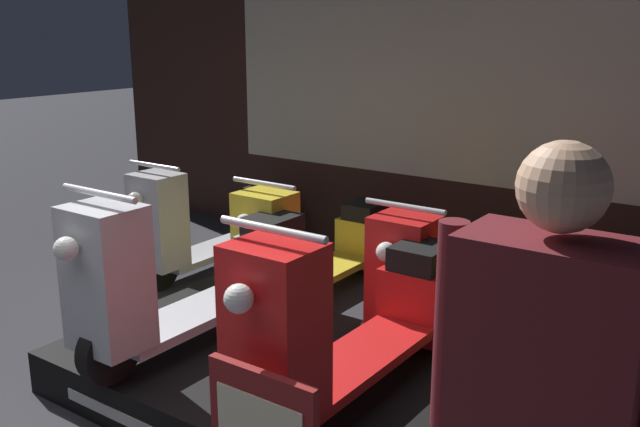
% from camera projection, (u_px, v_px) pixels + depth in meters
% --- Properties ---
extents(shop_wall_back, '(7.15, 0.09, 3.20)m').
position_uv_depth(shop_wall_back, '(443.00, 64.00, 5.50)').
color(shop_wall_back, '#331E19').
rests_on(shop_wall_back, ground_plane).
extents(display_platform, '(2.23, 1.38, 0.23)m').
position_uv_depth(display_platform, '(276.00, 380.00, 3.67)').
color(display_platform, black).
rests_on(display_platform, ground_plane).
extents(scooter_display_left, '(0.49, 1.67, 0.94)m').
position_uv_depth(scooter_display_left, '(194.00, 277.00, 3.78)').
color(scooter_display_left, black).
rests_on(scooter_display_left, display_platform).
extents(scooter_display_right, '(0.49, 1.67, 0.94)m').
position_uv_depth(scooter_display_right, '(352.00, 321.00, 3.22)').
color(scooter_display_right, black).
rests_on(scooter_display_right, display_platform).
extents(scooter_backrow_0, '(0.49, 1.67, 0.94)m').
position_uv_depth(scooter_backrow_0, '(213.00, 225.00, 5.62)').
color(scooter_backrow_0, black).
rests_on(scooter_backrow_0, ground_plane).
extents(scooter_backrow_1, '(0.49, 1.67, 0.94)m').
position_uv_depth(scooter_backrow_1, '(316.00, 247.00, 5.06)').
color(scooter_backrow_1, black).
rests_on(scooter_backrow_1, ground_plane).
extents(scooter_backrow_2, '(0.49, 1.67, 0.94)m').
position_uv_depth(scooter_backrow_2, '(445.00, 275.00, 4.50)').
color(scooter_backrow_2, black).
rests_on(scooter_backrow_2, ground_plane).
extents(scooter_backrow_3, '(0.49, 1.67, 0.94)m').
position_uv_depth(scooter_backrow_3, '(611.00, 311.00, 3.93)').
color(scooter_backrow_3, black).
rests_on(scooter_backrow_3, ground_plane).
extents(person_right_browsing, '(0.60, 0.25, 1.65)m').
position_uv_depth(person_right_browsing, '(543.00, 409.00, 1.76)').
color(person_right_browsing, '#232838').
rests_on(person_right_browsing, ground_plane).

